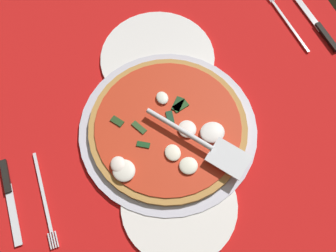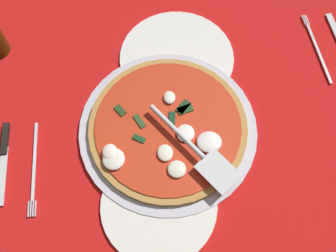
% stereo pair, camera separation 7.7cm
% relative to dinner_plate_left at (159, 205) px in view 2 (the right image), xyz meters
% --- Properties ---
extents(ground_plane, '(1.00, 1.00, 0.01)m').
position_rel_dinner_plate_left_xyz_m(ground_plane, '(0.13, -0.02, -0.01)').
color(ground_plane, red).
extents(checker_pattern, '(1.00, 1.00, 0.00)m').
position_rel_dinner_plate_left_xyz_m(checker_pattern, '(0.13, -0.02, -0.01)').
color(checker_pattern, silver).
rests_on(checker_pattern, ground_plane).
extents(pizza_pan, '(0.37, 0.37, 0.01)m').
position_rel_dinner_plate_left_xyz_m(pizza_pan, '(0.15, -0.03, 0.00)').
color(pizza_pan, silver).
rests_on(pizza_pan, ground_plane).
extents(dinner_plate_left, '(0.22, 0.22, 0.01)m').
position_rel_dinner_plate_left_xyz_m(dinner_plate_left, '(0.00, 0.00, 0.00)').
color(dinner_plate_left, silver).
rests_on(dinner_plate_left, ground_plane).
extents(dinner_plate_right, '(0.26, 0.26, 0.01)m').
position_rel_dinner_plate_left_xyz_m(dinner_plate_right, '(0.33, -0.07, 0.00)').
color(dinner_plate_right, white).
rests_on(dinner_plate_right, ground_plane).
extents(pizza, '(0.32, 0.32, 0.03)m').
position_rel_dinner_plate_left_xyz_m(pizza, '(0.15, -0.03, 0.02)').
color(pizza, '#BA8340').
rests_on(pizza, pizza_pan).
extents(pizza_server, '(0.20, 0.16, 0.01)m').
position_rel_dinner_plate_left_xyz_m(pizza_server, '(0.09, -0.08, 0.04)').
color(pizza_server, silver).
rests_on(pizza_server, pizza).
extents(place_setting_near, '(0.22, 0.14, 0.01)m').
position_rel_dinner_plate_left_xyz_m(place_setting_near, '(0.30, -0.43, -0.00)').
color(place_setting_near, silver).
rests_on(place_setting_near, ground_plane).
extents(place_setting_far, '(0.20, 0.14, 0.01)m').
position_rel_dinner_plate_left_xyz_m(place_setting_far, '(0.12, 0.27, -0.00)').
color(place_setting_far, white).
rests_on(place_setting_far, ground_plane).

